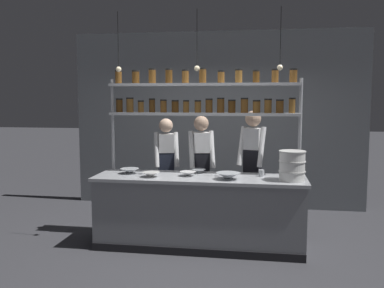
# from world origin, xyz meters

# --- Properties ---
(ground_plane) EXTENTS (40.00, 40.00, 0.00)m
(ground_plane) POSITION_xyz_m (0.00, 0.00, 0.00)
(ground_plane) COLOR #3D3D42
(back_wall) EXTENTS (5.08, 0.12, 3.05)m
(back_wall) POSITION_xyz_m (0.00, 2.15, 1.52)
(back_wall) COLOR gray
(back_wall) RESTS_ON ground_plane
(prep_counter) EXTENTS (2.68, 0.76, 0.92)m
(prep_counter) POSITION_xyz_m (0.00, -0.00, 0.46)
(prep_counter) COLOR gray
(prep_counter) RESTS_ON ground_plane
(spice_shelf_unit) EXTENTS (2.57, 0.28, 2.31)m
(spice_shelf_unit) POSITION_xyz_m (0.00, 0.33, 1.86)
(spice_shelf_unit) COLOR #ADAFB5
(spice_shelf_unit) RESTS_ON ground_plane
(chef_left) EXTENTS (0.41, 0.35, 1.61)m
(chef_left) POSITION_xyz_m (-0.61, 0.81, 0.92)
(chef_left) COLOR black
(chef_left) RESTS_ON ground_plane
(chef_center) EXTENTS (0.41, 0.34, 1.66)m
(chef_center) POSITION_xyz_m (-0.06, 0.61, 0.96)
(chef_center) COLOR black
(chef_center) RESTS_ON ground_plane
(chef_right) EXTENTS (0.42, 0.35, 1.74)m
(chef_right) POSITION_xyz_m (0.65, 0.65, 1.01)
(chef_right) COLOR black
(chef_right) RESTS_ON ground_plane
(container_stack) EXTENTS (0.32, 0.32, 0.36)m
(container_stack) POSITION_xyz_m (1.14, -0.10, 1.10)
(container_stack) COLOR white
(container_stack) RESTS_ON prep_counter
(prep_bowl_near_left) EXTENTS (0.21, 0.21, 0.06)m
(prep_bowl_near_left) POSITION_xyz_m (-0.15, 0.00, 0.95)
(prep_bowl_near_left) COLOR white
(prep_bowl_near_left) RESTS_ON prep_counter
(prep_bowl_center_front) EXTENTS (0.23, 0.23, 0.06)m
(prep_bowl_center_front) POSITION_xyz_m (-0.60, -0.14, 0.95)
(prep_bowl_center_front) COLOR silver
(prep_bowl_center_front) RESTS_ON prep_counter
(prep_bowl_center_back) EXTENTS (0.30, 0.30, 0.08)m
(prep_bowl_center_back) POSITION_xyz_m (0.37, -0.14, 0.96)
(prep_bowl_center_back) COLOR #B2B7BC
(prep_bowl_center_back) RESTS_ON prep_counter
(prep_bowl_near_right) EXTENTS (0.25, 0.25, 0.07)m
(prep_bowl_near_right) POSITION_xyz_m (-0.94, 0.05, 0.95)
(prep_bowl_near_right) COLOR #B2B7BC
(prep_bowl_near_right) RESTS_ON prep_counter
(prep_bowl_far_left) EXTENTS (0.19, 0.19, 0.05)m
(prep_bowl_far_left) POSITION_xyz_m (-0.04, 0.24, 0.94)
(prep_bowl_far_left) COLOR #B2B7BC
(prep_bowl_far_left) RESTS_ON prep_counter
(serving_cup_front) EXTENTS (0.07, 0.07, 0.08)m
(serving_cup_front) POSITION_xyz_m (0.78, 0.13, 0.96)
(serving_cup_front) COLOR #B2B7BC
(serving_cup_front) RESTS_ON prep_counter
(pendant_light_row) EXTENTS (2.09, 0.07, 0.76)m
(pendant_light_row) POSITION_xyz_m (-0.04, 0.00, 2.32)
(pendant_light_row) COLOR black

